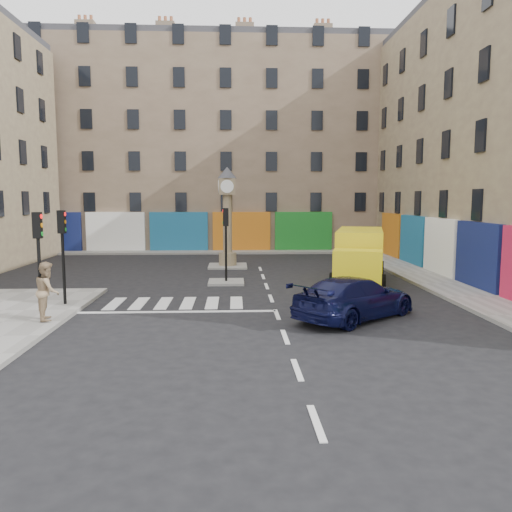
{
  "coord_description": "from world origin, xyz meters",
  "views": [
    {
      "loc": [
        -1.57,
        -17.14,
        4.34
      ],
      "look_at": [
        -0.7,
        2.79,
        2.0
      ],
      "focal_mm": 35.0,
      "sensor_mm": 36.0,
      "label": 1
    }
  ],
  "objects": [
    {
      "name": "clock_pillar",
      "position": [
        -2.0,
        14.0,
        3.55
      ],
      "size": [
        1.2,
        1.2,
        6.1
      ],
      "color": "#958662",
      "rests_on": "island_far"
    },
    {
      "name": "sidewalk_far",
      "position": [
        -4.0,
        22.2,
        0.07
      ],
      "size": [
        32.0,
        2.4,
        0.15
      ],
      "primitive_type": "cube",
      "color": "gray",
      "rests_on": "ground"
    },
    {
      "name": "sidewalk_right",
      "position": [
        8.7,
        10.0,
        0.07
      ],
      "size": [
        2.6,
        30.0,
        0.15
      ],
      "primitive_type": "cube",
      "color": "gray",
      "rests_on": "ground"
    },
    {
      "name": "navy_sedan",
      "position": [
        2.74,
        0.29,
        0.76
      ],
      "size": [
        5.42,
        5.01,
        1.53
      ],
      "primitive_type": "imported",
      "rotation": [
        0.0,
        0.0,
        2.26
      ],
      "color": "black",
      "rests_on": "ground"
    },
    {
      "name": "island_near",
      "position": [
        -2.0,
        8.0,
        0.06
      ],
      "size": [
        1.8,
        1.8,
        0.12
      ],
      "primitive_type": "cube",
      "color": "gray",
      "rests_on": "ground"
    },
    {
      "name": "traffic_light_island",
      "position": [
        -2.0,
        8.0,
        2.59
      ],
      "size": [
        0.28,
        0.22,
        3.7
      ],
      "color": "black",
      "rests_on": "island_near"
    },
    {
      "name": "traffic_light_left_near",
      "position": [
        -8.3,
        0.2,
        2.62
      ],
      "size": [
        0.28,
        0.22,
        3.7
      ],
      "color": "black",
      "rests_on": "sidewalk_left"
    },
    {
      "name": "island_far",
      "position": [
        -2.0,
        14.0,
        0.06
      ],
      "size": [
        2.4,
        2.4,
        0.12
      ],
      "primitive_type": "cube",
      "color": "gray",
      "rests_on": "ground"
    },
    {
      "name": "ground",
      "position": [
        0.0,
        0.0,
        0.0
      ],
      "size": [
        120.0,
        120.0,
        0.0
      ],
      "primitive_type": "plane",
      "color": "black",
      "rests_on": "ground"
    },
    {
      "name": "pedestrian_tan",
      "position": [
        -8.0,
        0.01,
        1.16
      ],
      "size": [
        1.02,
        1.16,
        2.01
      ],
      "primitive_type": "imported",
      "rotation": [
        0.0,
        0.0,
        1.88
      ],
      "color": "#A08563",
      "rests_on": "sidewalk_left"
    },
    {
      "name": "yellow_van",
      "position": [
        4.81,
        7.91,
        1.34
      ],
      "size": [
        4.1,
        7.71,
        2.69
      ],
      "rotation": [
        0.0,
        0.0,
        -0.27
      ],
      "color": "yellow",
      "rests_on": "ground"
    },
    {
      "name": "traffic_light_left_far",
      "position": [
        -8.3,
        2.6,
        2.62
      ],
      "size": [
        0.28,
        0.22,
        3.7
      ],
      "color": "black",
      "rests_on": "sidewalk_left"
    },
    {
      "name": "building_far",
      "position": [
        -4.0,
        28.0,
        8.5
      ],
      "size": [
        32.0,
        10.0,
        17.0
      ],
      "primitive_type": "cube",
      "color": "#89725B",
      "rests_on": "ground"
    }
  ]
}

